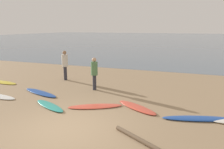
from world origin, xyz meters
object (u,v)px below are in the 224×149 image
object	(u,v)px
person_1	(94,71)
driftwood_log	(139,139)
surfboard_3	(50,106)
surfboard_2	(40,93)
surfboard_6	(199,119)
surfboard_5	(137,107)
person_2	(65,63)
surfboard_0	(4,82)
surfboard_4	(95,106)

from	to	relation	value
person_1	driftwood_log	xyz separation A→B (m)	(3.45, -4.40, -0.94)
surfboard_3	person_1	xyz separation A→B (m)	(0.67, 2.94, 0.96)
surfboard_2	driftwood_log	size ratio (longest dim) A/B	1.26
surfboard_6	surfboard_5	bearing A→B (deg)	155.01
surfboard_2	person_2	xyz separation A→B (m)	(-0.40, 2.91, 1.03)
surfboard_3	person_2	xyz separation A→B (m)	(-1.94, 4.30, 1.03)
surfboard_0	surfboard_6	distance (m)	10.78
surfboard_5	person_2	bearing A→B (deg)	-178.55
surfboard_5	person_2	xyz separation A→B (m)	(-5.35, 3.21, 1.03)
person_1	surfboard_5	bearing A→B (deg)	-178.28
surfboard_2	person_1	bearing A→B (deg)	53.18
person_1	person_2	world-z (taller)	person_2
surfboard_2	surfboard_6	distance (m)	7.34
surfboard_4	surfboard_5	xyz separation A→B (m)	(1.63, 0.47, 0.01)
surfboard_2	surfboard_3	xyz separation A→B (m)	(1.55, -1.39, 0.00)
surfboard_3	driftwood_log	world-z (taller)	driftwood_log
surfboard_3	person_2	world-z (taller)	person_2
surfboard_0	driftwood_log	xyz separation A→B (m)	(9.02, -3.84, 0.03)
surfboard_4	surfboard_6	distance (m)	3.99
surfboard_0	surfboard_3	xyz separation A→B (m)	(4.90, -2.37, 0.01)
surfboard_4	driftwood_log	bearing A→B (deg)	-69.59
surfboard_3	driftwood_log	size ratio (longest dim) A/B	1.04
surfboard_4	surfboard_6	size ratio (longest dim) A/B	0.85
surfboard_0	surfboard_4	size ratio (longest dim) A/B	0.86
surfboard_6	person_1	xyz separation A→B (m)	(-5.09, 2.17, 0.96)
surfboard_0	driftwood_log	world-z (taller)	driftwood_log
person_1	surfboard_3	bearing A→B (deg)	112.90
driftwood_log	surfboard_4	bearing A→B (deg)	138.34
surfboard_2	surfboard_4	size ratio (longest dim) A/B	1.08
surfboard_0	surfboard_3	world-z (taller)	surfboard_3
person_2	surfboard_5	bearing A→B (deg)	88.32
person_1	person_2	size ratio (longest dim) A/B	0.93
person_2	surfboard_6	bearing A→B (deg)	94.69
surfboard_0	person_2	world-z (taller)	person_2
surfboard_3	surfboard_6	size ratio (longest dim) A/B	0.76
person_1	person_2	xyz separation A→B (m)	(-2.61, 1.36, 0.07)
surfboard_3	person_1	distance (m)	3.16
surfboard_2	person_2	world-z (taller)	person_2
surfboard_4	surfboard_6	world-z (taller)	surfboard_6
surfboard_0	surfboard_4	distance (m)	6.90
surfboard_4	person_2	bearing A→B (deg)	107.37
surfboard_5	surfboard_6	distance (m)	2.38
surfboard_6	person_1	world-z (taller)	person_1
surfboard_5	surfboard_6	xyz separation A→B (m)	(2.36, -0.32, -0.00)
person_2	driftwood_log	bearing A→B (deg)	75.74
surfboard_0	surfboard_6	bearing A→B (deg)	-1.59
surfboard_4	surfboard_5	world-z (taller)	surfboard_5
surfboard_0	surfboard_3	distance (m)	5.44
surfboard_3	person_1	size ratio (longest dim) A/B	1.17
surfboard_5	surfboard_6	bearing A→B (deg)	24.75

